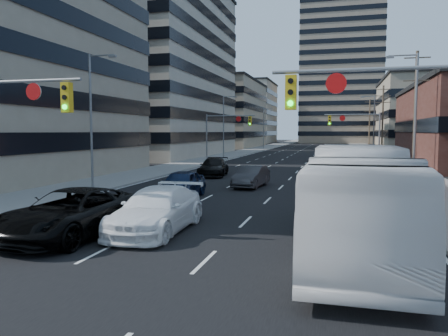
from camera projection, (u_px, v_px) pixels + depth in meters
road_surface at (319, 144)px, 133.04m from camera, size 18.00×300.00×0.02m
sidewalk_left at (282, 144)px, 135.94m from camera, size 5.00×300.00×0.15m
sidewalk_right at (359, 144)px, 130.14m from camera, size 5.00×300.00×0.15m
office_left_mid at (134, 69)px, 71.21m from camera, size 26.00×34.00×28.00m
office_left_far at (217, 115)px, 109.51m from camera, size 20.00×30.00×16.00m
office_right_far at (441, 116)px, 85.66m from camera, size 22.00×28.00×14.00m
apartment_tower at (341, 58)px, 148.38m from camera, size 26.00×26.00×58.00m
bg_block_left at (237, 114)px, 148.92m from camera, size 24.00×24.00×20.00m
bg_block_right at (434, 124)px, 124.46m from camera, size 22.00×22.00×12.00m
signal_near_right at (402, 118)px, 13.19m from camera, size 6.59×0.33×6.00m
signal_far_left at (225, 128)px, 52.68m from camera, size 6.09×0.33×6.00m
signal_far_right at (358, 128)px, 48.80m from camera, size 6.09×0.33×6.00m
utility_pole_block at (415, 110)px, 38.87m from camera, size 2.20×0.28×11.00m
utility_pole_midblock at (383, 119)px, 67.79m from camera, size 2.20×0.28×11.00m
utility_pole_distant at (369, 123)px, 96.71m from camera, size 2.20×0.28×11.00m
streetlight_left_near at (93, 114)px, 29.19m from camera, size 2.03×0.22×9.00m
streetlight_left_mid at (225, 123)px, 62.93m from camera, size 2.03×0.22×9.00m
streetlight_left_far at (264, 126)px, 96.67m from camera, size 2.03×0.22×9.00m
streetlight_right_near at (413, 114)px, 28.79m from camera, size 2.03×0.22×9.00m
streetlight_right_far at (373, 123)px, 62.53m from camera, size 2.03×0.22×9.00m
black_pickup at (72, 213)px, 16.12m from camera, size 3.39×6.59×1.78m
white_van at (157, 210)px, 16.99m from camera, size 2.45×5.93×1.71m
transit_bus at (356, 197)px, 14.56m from camera, size 2.92×12.38×3.45m
sedan_blue at (181, 184)px, 25.50m from camera, size 2.03×4.88×1.65m
sedan_grey_center at (251, 177)px, 30.54m from camera, size 2.01×4.68×1.50m
sedan_black_far at (214, 167)px, 38.12m from camera, size 2.88×5.68×1.58m
sedan_grey_right at (315, 166)px, 40.00m from camera, size 2.08×4.34×1.43m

